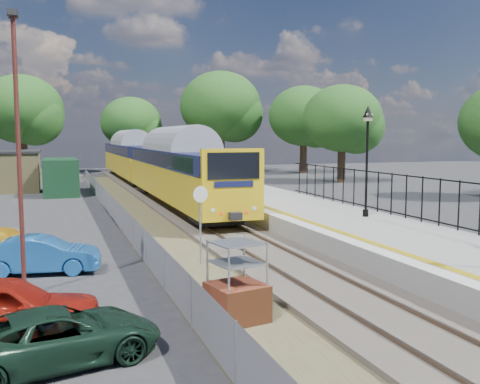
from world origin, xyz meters
name	(u,v)px	position (x,y,z in m)	size (l,w,h in m)	color
ground	(319,287)	(0.00, 0.00, 0.00)	(120.00, 120.00, 0.00)	#2D2D30
track_bed	(209,229)	(-0.47, 9.67, 0.09)	(5.90, 80.00, 0.29)	#473F38
platform	(319,221)	(4.20, 8.00, 0.45)	(5.00, 70.00, 0.90)	gray
platform_edge	(277,213)	(2.14, 8.00, 0.90)	(0.90, 70.00, 0.01)	silver
victorian_lamp_north	(367,135)	(5.30, 6.00, 4.30)	(0.44, 0.44, 4.60)	black
palisade_fence	(454,204)	(6.55, 2.24, 1.84)	(0.12, 26.00, 2.00)	black
wire_fence	(118,215)	(-4.20, 12.00, 0.60)	(0.06, 52.00, 1.20)	#999EA3
tree_line	(138,113)	(1.40, 42.00, 6.61)	(56.80, 43.80, 11.88)	#332319
train	(149,161)	(0.00, 28.05, 2.34)	(2.82, 40.83, 3.51)	gold
brick_plinth	(237,284)	(-3.12, -1.91, 0.91)	(1.39, 1.39, 1.89)	brown
speed_sign	(200,212)	(-2.50, 3.54, 1.78)	(0.52, 0.16, 2.64)	#999EA3
carpark_lamp	(18,138)	(-7.81, 1.94, 4.21)	(0.25, 0.50, 7.42)	#53211B
car_green	(59,336)	(-6.98, -2.92, 0.53)	(1.75, 3.81, 1.06)	black
car_red	(2,309)	(-8.08, -1.32, 0.68)	(1.61, 3.99, 1.36)	#9C190E
car_blue	(41,255)	(-7.43, 4.25, 0.58)	(1.24, 3.54, 1.17)	#1A549D
car_yellow	(4,245)	(-8.63, 6.24, 0.58)	(1.63, 4.00, 1.16)	gold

